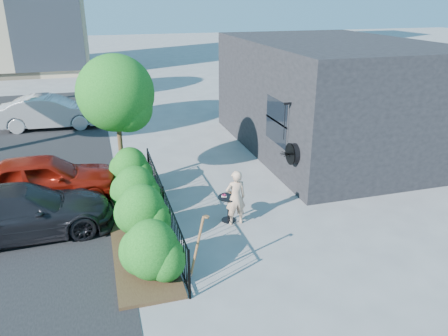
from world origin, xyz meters
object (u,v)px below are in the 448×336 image
object	(u,v)px
cafe_table	(229,204)
woman	(236,198)
shovel	(195,253)
patio_tree	(118,98)
car_silver	(51,112)
car_darkgrey	(21,212)
car_red	(43,179)

from	to	relation	value
cafe_table	woman	distance (m)	0.34
shovel	cafe_table	bearing A→B (deg)	58.49
cafe_table	patio_tree	bearing A→B (deg)	128.90
patio_tree	cafe_table	xyz separation A→B (m)	(2.38, -2.95, -2.29)
patio_tree	woman	world-z (taller)	patio_tree
cafe_table	woman	size ratio (longest dim) A/B	0.50
patio_tree	car_silver	size ratio (longest dim) A/B	0.90
patio_tree	car_darkgrey	distance (m)	4.06
patio_tree	shovel	xyz separation A→B (m)	(0.98, -5.23, -2.10)
woman	cafe_table	bearing A→B (deg)	-58.25
car_darkgrey	shovel	bearing A→B (deg)	-132.78
cafe_table	car_red	bearing A→B (deg)	150.95
car_silver	shovel	bearing A→B (deg)	-160.07
woman	car_red	bearing A→B (deg)	-31.58
woman	shovel	xyz separation A→B (m)	(-1.53, -2.09, -0.07)
cafe_table	shovel	bearing A→B (deg)	-121.51
patio_tree	car_darkgrey	world-z (taller)	patio_tree
shovel	car_darkgrey	bearing A→B (deg)	140.27
car_red	car_darkgrey	bearing A→B (deg)	167.97
cafe_table	shovel	size ratio (longest dim) A/B	0.49
patio_tree	shovel	distance (m)	5.72
patio_tree	car_darkgrey	xyz separation A→B (m)	(-2.64, -2.23, -2.13)
woman	patio_tree	bearing A→B (deg)	-52.84
shovel	car_red	distance (m)	5.85
woman	car_silver	bearing A→B (deg)	-65.86
patio_tree	cafe_table	distance (m)	4.42
car_red	car_silver	distance (m)	7.86
cafe_table	car_darkgrey	size ratio (longest dim) A/B	0.17
car_red	car_silver	size ratio (longest dim) A/B	0.93
woman	car_silver	size ratio (longest dim) A/B	0.33
cafe_table	car_darkgrey	world-z (taller)	car_darkgrey
woman	car_darkgrey	size ratio (longest dim) A/B	0.33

